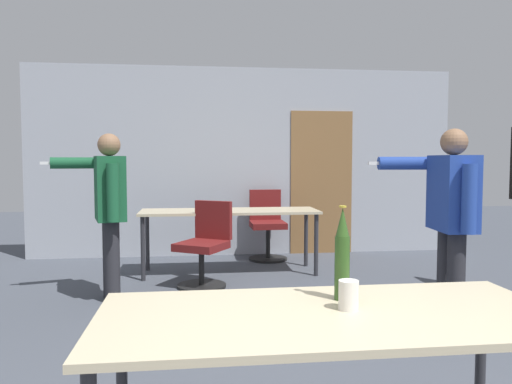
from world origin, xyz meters
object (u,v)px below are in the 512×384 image
office_chair_side_rolled (205,247)px  drink_cup (349,295)px  person_right_polo (451,209)px  person_far_watching (109,202)px  office_chair_near_pushed (267,227)px  beer_bottle (342,256)px

office_chair_side_rolled → drink_cup: bearing=129.9°
person_right_polo → person_far_watching: bearing=74.4°
person_far_watching → office_chair_near_pushed: size_ratio=1.71×
person_right_polo → office_chair_near_pushed: 3.11m
beer_bottle → drink_cup: 0.20m
office_chair_side_rolled → drink_cup: size_ratio=7.60×
person_far_watching → office_chair_side_rolled: person_far_watching is taller
person_far_watching → beer_bottle: person_far_watching is taller
person_far_watching → beer_bottle: size_ratio=3.95×
beer_bottle → office_chair_side_rolled: bearing=99.0°
person_right_polo → beer_bottle: bearing=145.6°
person_right_polo → drink_cup: 2.41m
office_chair_side_rolled → beer_bottle: (0.52, -3.28, 0.53)m
person_right_polo → person_far_watching: 3.08m
office_chair_side_rolled → office_chair_near_pushed: 1.61m
person_right_polo → office_chair_side_rolled: size_ratio=1.78×
office_chair_side_rolled → office_chair_near_pushed: (0.87, 1.36, 0.03)m
person_right_polo → drink_cup: person_right_polo is taller
person_far_watching → office_chair_side_rolled: 1.16m
person_right_polo → office_chair_near_pushed: person_right_polo is taller
person_far_watching → beer_bottle: 3.19m
person_right_polo → office_chair_near_pushed: (-1.09, 2.87, -0.52)m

